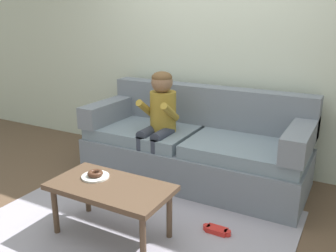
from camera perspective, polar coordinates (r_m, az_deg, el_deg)
name	(u,v)px	position (r m, az deg, el deg)	size (l,w,h in m)	color
ground	(150,214)	(3.14, -2.90, -13.75)	(10.00, 10.00, 0.00)	brown
wall_back	(217,37)	(3.96, 7.73, 13.88)	(8.00, 0.10, 2.80)	beige
area_rug	(133,228)	(2.96, -5.53, -15.77)	(2.36, 1.82, 0.01)	#9993A3
couch	(195,147)	(3.66, 4.35, -3.36)	(2.21, 0.90, 0.91)	slate
coffee_table	(111,191)	(2.71, -9.11, -10.19)	(0.91, 0.48, 0.43)	#4C3828
person_child	(159,116)	(3.52, -1.42, 1.59)	(0.34, 0.58, 1.10)	olive
plate	(95,176)	(2.83, -11.45, -7.86)	(0.21, 0.21, 0.01)	white
donut	(95,173)	(2.82, -11.48, -7.40)	(0.12, 0.12, 0.04)	#422619
toy_controller	(217,230)	(2.91, 7.79, -16.11)	(0.23, 0.09, 0.05)	red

